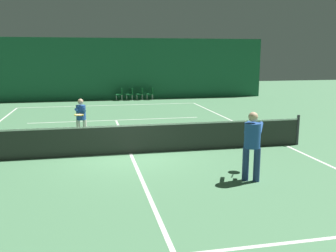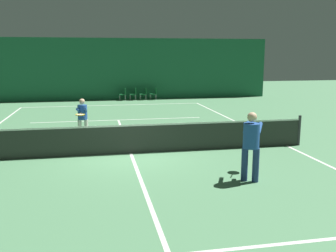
{
  "view_description": "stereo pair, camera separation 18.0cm",
  "coord_description": "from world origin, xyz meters",
  "px_view_note": "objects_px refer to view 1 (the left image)",
  "views": [
    {
      "loc": [
        -1.24,
        -11.75,
        3.18
      ],
      "look_at": [
        1.08,
        -0.77,
        1.02
      ],
      "focal_mm": 40.0,
      "sensor_mm": 36.0,
      "label": 1
    },
    {
      "loc": [
        -1.07,
        -11.78,
        3.18
      ],
      "look_at": [
        1.08,
        -0.77,
        1.02
      ],
      "focal_mm": 40.0,
      "sensor_mm": 36.0,
      "label": 2
    }
  ],
  "objects_px": {
    "player_far": "(81,116)",
    "courtside_chair_2": "(141,93)",
    "courtside_chair_1": "(130,93)",
    "courtside_chair_0": "(120,94)",
    "courtside_chair_3": "(151,93)",
    "tennis_net": "(130,138)",
    "player_near": "(252,141)"
  },
  "relations": [
    {
      "from": "player_far",
      "to": "courtside_chair_2",
      "type": "relative_size",
      "value": 1.84
    },
    {
      "from": "player_far",
      "to": "courtside_chair_2",
      "type": "xyz_separation_m",
      "value": [
        3.88,
        11.86,
        -0.41
      ]
    },
    {
      "from": "player_far",
      "to": "courtside_chair_1",
      "type": "height_order",
      "value": "player_far"
    },
    {
      "from": "courtside_chair_0",
      "to": "courtside_chair_3",
      "type": "distance_m",
      "value": 2.15
    },
    {
      "from": "tennis_net",
      "to": "player_far",
      "type": "bearing_deg",
      "value": 122.65
    },
    {
      "from": "courtside_chair_2",
      "to": "player_far",
      "type": "bearing_deg",
      "value": -18.1
    },
    {
      "from": "tennis_net",
      "to": "player_far",
      "type": "distance_m",
      "value": 2.93
    },
    {
      "from": "player_near",
      "to": "tennis_net",
      "type": "bearing_deg",
      "value": 70.21
    },
    {
      "from": "player_far",
      "to": "courtside_chair_1",
      "type": "distance_m",
      "value": 12.28
    },
    {
      "from": "player_near",
      "to": "courtside_chair_3",
      "type": "relative_size",
      "value": 2.11
    },
    {
      "from": "player_far",
      "to": "courtside_chair_2",
      "type": "bearing_deg",
      "value": 165.08
    },
    {
      "from": "tennis_net",
      "to": "courtside_chair_2",
      "type": "height_order",
      "value": "tennis_net"
    },
    {
      "from": "tennis_net",
      "to": "courtside_chair_1",
      "type": "bearing_deg",
      "value": 83.66
    },
    {
      "from": "tennis_net",
      "to": "courtside_chair_2",
      "type": "xyz_separation_m",
      "value": [
        2.31,
        14.31,
        -0.03
      ]
    },
    {
      "from": "tennis_net",
      "to": "courtside_chair_0",
      "type": "height_order",
      "value": "tennis_net"
    },
    {
      "from": "player_far",
      "to": "courtside_chair_1",
      "type": "relative_size",
      "value": 1.84
    },
    {
      "from": "courtside_chair_0",
      "to": "courtside_chair_2",
      "type": "xyz_separation_m",
      "value": [
        1.44,
        0.0,
        0.0
      ]
    },
    {
      "from": "player_far",
      "to": "courtside_chair_0",
      "type": "relative_size",
      "value": 1.84
    },
    {
      "from": "player_far",
      "to": "courtside_chair_0",
      "type": "bearing_deg",
      "value": 171.55
    },
    {
      "from": "courtside_chair_0",
      "to": "courtside_chair_2",
      "type": "distance_m",
      "value": 1.44
    },
    {
      "from": "courtside_chair_2",
      "to": "courtside_chair_3",
      "type": "distance_m",
      "value": 0.72
    },
    {
      "from": "tennis_net",
      "to": "player_near",
      "type": "bearing_deg",
      "value": -49.88
    },
    {
      "from": "courtside_chair_0",
      "to": "courtside_chair_3",
      "type": "height_order",
      "value": "same"
    },
    {
      "from": "courtside_chair_0",
      "to": "player_near",
      "type": "bearing_deg",
      "value": 6.03
    },
    {
      "from": "player_near",
      "to": "courtside_chair_2",
      "type": "bearing_deg",
      "value": 31.46
    },
    {
      "from": "tennis_net",
      "to": "player_near",
      "type": "xyz_separation_m",
      "value": [
        2.73,
        -3.24,
        0.52
      ]
    },
    {
      "from": "tennis_net",
      "to": "courtside_chair_1",
      "type": "distance_m",
      "value": 14.4
    },
    {
      "from": "tennis_net",
      "to": "courtside_chair_3",
      "type": "xyz_separation_m",
      "value": [
        3.03,
        14.31,
        -0.03
      ]
    },
    {
      "from": "courtside_chair_0",
      "to": "courtside_chair_1",
      "type": "xyz_separation_m",
      "value": [
        0.72,
        0.0,
        0.0
      ]
    },
    {
      "from": "player_far",
      "to": "courtside_chair_2",
      "type": "distance_m",
      "value": 12.49
    },
    {
      "from": "courtside_chair_0",
      "to": "courtside_chair_3",
      "type": "bearing_deg",
      "value": 90.0
    },
    {
      "from": "courtside_chair_2",
      "to": "courtside_chair_1",
      "type": "bearing_deg",
      "value": -90.0
    }
  ]
}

